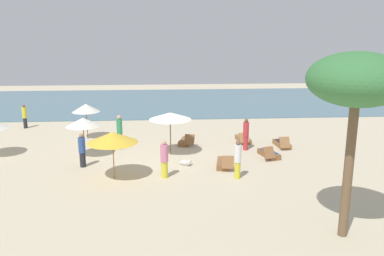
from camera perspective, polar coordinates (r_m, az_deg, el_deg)
name	(u,v)px	position (r m, az deg, el deg)	size (l,w,h in m)	color
ground_plane	(167,156)	(21.32, -3.67, -4.05)	(60.00, 60.00, 0.00)	beige
ocean_water	(165,102)	(37.87, -3.86, 3.81)	(48.00, 16.00, 0.06)	slate
umbrella_1	(170,116)	(21.02, -3.16, 1.72)	(2.26, 2.26, 2.32)	brown
umbrella_2	(86,108)	(25.10, -15.04, 2.82)	(1.71, 1.71, 2.21)	brown
umbrella_3	(112,137)	(17.85, -11.39, -1.33)	(2.25, 2.25, 2.19)	olive
umbrella_4	(83,122)	(21.41, -15.45, 0.83)	(1.80, 1.80, 2.14)	brown
lounger_0	(282,144)	(23.50, 12.85, -2.24)	(0.73, 1.67, 0.75)	olive
lounger_1	(243,139)	(24.13, 7.38, -1.62)	(0.77, 1.74, 0.69)	olive
lounger_2	(224,163)	(19.64, 4.58, -5.12)	(0.87, 1.74, 0.72)	brown
lounger_3	(186,141)	(23.46, -0.88, -1.94)	(1.01, 1.75, 0.73)	brown
lounger_4	(269,154)	(21.47, 11.02, -3.67)	(1.00, 1.76, 0.72)	brown
person_0	(82,150)	(20.11, -15.56, -3.10)	(0.47, 0.47, 1.69)	#26262D
person_1	(246,134)	(22.34, 7.77, -0.86)	(0.45, 0.45, 1.81)	#BF3338
person_2	(25,116)	(29.58, -22.97, 1.58)	(0.30, 0.30, 1.66)	#26262D
person_3	(164,159)	(17.98, -4.00, -4.47)	(0.42, 0.42, 1.77)	yellow
person_4	(120,132)	(22.72, -10.39, -0.50)	(0.44, 0.44, 1.95)	#26262D
person_5	(238,159)	(17.97, 6.60, -4.48)	(0.44, 0.44, 1.78)	yellow
palm_1	(357,82)	(12.84, 22.69, 6.18)	(3.01, 3.01, 5.93)	brown
dog	(186,163)	(19.72, -0.94, -5.01)	(0.67, 0.44, 0.31)	silver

